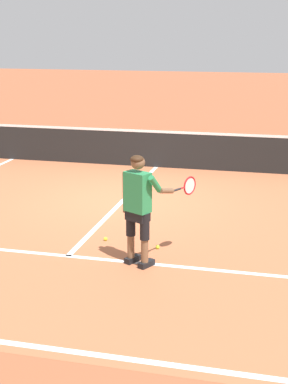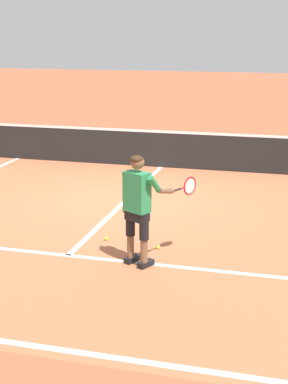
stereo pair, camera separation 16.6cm
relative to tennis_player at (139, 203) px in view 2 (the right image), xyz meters
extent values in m
plane|color=#9E5133|center=(-1.18, 3.36, -0.99)|extent=(80.00, 80.00, 0.00)
cube|color=#B2603D|center=(-1.18, 1.94, -0.99)|extent=(10.98, 9.45, 0.00)
cube|color=white|center=(-1.18, 0.06, -0.99)|extent=(8.23, 0.10, 0.01)
cube|color=white|center=(-1.18, 3.26, -0.99)|extent=(0.10, 6.40, 0.01)
cube|color=black|center=(-1.18, 6.46, -0.53)|extent=(11.84, 0.02, 0.91)
cube|color=white|center=(-1.18, 6.46, -0.05)|extent=(11.84, 0.03, 0.06)
cube|color=black|center=(-0.13, 0.08, -0.94)|extent=(0.23, 0.30, 0.09)
cube|color=black|center=(0.12, -0.05, -0.94)|extent=(0.23, 0.30, 0.09)
cylinder|color=brown|center=(-0.14, 0.04, -0.72)|extent=(0.11, 0.11, 0.36)
cylinder|color=black|center=(-0.14, 0.04, -0.33)|extent=(0.14, 0.14, 0.41)
cylinder|color=brown|center=(0.10, -0.09, -0.72)|extent=(0.11, 0.11, 0.36)
cylinder|color=black|center=(0.10, -0.09, -0.33)|extent=(0.14, 0.14, 0.41)
cube|color=black|center=(-0.02, -0.02, -0.17)|extent=(0.39, 0.33, 0.20)
cube|color=#28844C|center=(-0.02, -0.02, 0.17)|extent=(0.44, 0.37, 0.60)
cylinder|color=brown|center=(-0.23, 0.09, 0.12)|extent=(0.09, 0.09, 0.62)
cylinder|color=#28844C|center=(0.26, -0.06, 0.32)|extent=(0.20, 0.27, 0.29)
cylinder|color=brown|center=(0.39, 0.11, 0.18)|extent=(0.20, 0.29, 0.14)
sphere|color=brown|center=(-0.02, -0.01, 0.62)|extent=(0.21, 0.21, 0.21)
ellipsoid|color=#382314|center=(-0.02, -0.03, 0.67)|extent=(0.27, 0.27, 0.12)
cylinder|color=#232326|center=(0.50, 0.29, 0.15)|extent=(0.12, 0.19, 0.03)
cylinder|color=red|center=(0.57, 0.43, 0.15)|extent=(0.07, 0.10, 0.02)
torus|color=red|center=(0.66, 0.59, 0.15)|extent=(0.16, 0.28, 0.30)
cylinder|color=silver|center=(0.66, 0.59, 0.15)|extent=(0.12, 0.22, 0.25)
sphere|color=#CCE02D|center=(0.13, 0.71, -0.96)|extent=(0.07, 0.07, 0.07)
sphere|color=#CCE02D|center=(-0.82, 0.88, -0.96)|extent=(0.07, 0.07, 0.07)
camera|label=1|loc=(2.02, -7.93, 2.45)|focal=53.92mm
camera|label=2|loc=(2.18, -7.88, 2.45)|focal=53.92mm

